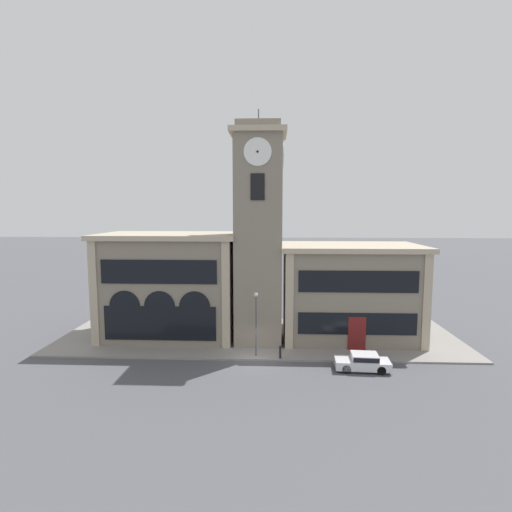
# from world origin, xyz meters

# --- Properties ---
(ground_plane) EXTENTS (300.00, 300.00, 0.00)m
(ground_plane) POSITION_xyz_m (0.00, 0.00, 0.00)
(ground_plane) COLOR #4C4C51
(sidewalk_kerb) EXTENTS (37.33, 12.32, 0.15)m
(sidewalk_kerb) POSITION_xyz_m (0.00, 6.16, 0.07)
(sidewalk_kerb) COLOR gray
(sidewalk_kerb) RESTS_ON ground_plane
(clock_tower) EXTENTS (4.85, 4.85, 20.76)m
(clock_tower) POSITION_xyz_m (0.00, 4.72, 9.84)
(clock_tower) COLOR gray
(clock_tower) RESTS_ON ground_plane
(town_hall_left_wing) EXTENTS (12.99, 8.37, 9.90)m
(town_hall_left_wing) POSITION_xyz_m (-8.52, 6.45, 4.98)
(town_hall_left_wing) COLOR gray
(town_hall_left_wing) RESTS_ON ground_plane
(town_hall_right_wing) EXTENTS (12.98, 8.37, 8.89)m
(town_hall_right_wing) POSITION_xyz_m (8.51, 6.46, 4.48)
(town_hall_right_wing) COLOR gray
(town_hall_right_wing) RESTS_ON ground_plane
(parked_car_near) EXTENTS (4.17, 1.98, 1.28)m
(parked_car_near) POSITION_xyz_m (8.16, -1.47, 0.67)
(parked_car_near) COLOR silver
(parked_car_near) RESTS_ON ground_plane
(street_lamp) EXTENTS (0.36, 0.36, 5.32)m
(street_lamp) POSITION_xyz_m (-0.05, 0.77, 3.68)
(street_lamp) COLOR #4C4C51
(street_lamp) RESTS_ON sidewalk_kerb
(bollard) EXTENTS (0.18, 0.18, 1.06)m
(bollard) POSITION_xyz_m (1.93, 0.32, 0.67)
(bollard) COLOR black
(bollard) RESTS_ON sidewalk_kerb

